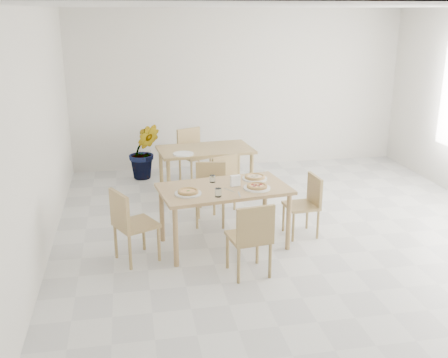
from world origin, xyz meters
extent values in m
plane|color=silver|center=(0.00, 0.00, 0.00)|extent=(7.00, 7.00, 0.00)
plane|color=white|center=(0.00, 0.00, 2.80)|extent=(7.00, 7.00, 0.00)
plane|color=silver|center=(0.00, 3.50, 1.40)|extent=(6.00, 0.00, 6.00)
plane|color=silver|center=(-3.00, 0.00, 1.40)|extent=(0.00, 7.00, 7.00)
cube|color=#A48354|center=(-0.92, 0.06, 0.73)|extent=(1.63, 1.07, 0.04)
cylinder|color=#A48354|center=(-1.55, -0.39, 0.35)|extent=(0.06, 0.06, 0.71)
cylinder|color=#A48354|center=(-0.19, -0.20, 0.35)|extent=(0.06, 0.06, 0.71)
cylinder|color=#A48354|center=(-1.65, 0.32, 0.35)|extent=(0.06, 0.06, 0.71)
cylinder|color=#A48354|center=(-0.29, 0.52, 0.35)|extent=(0.06, 0.06, 0.71)
cube|color=tan|center=(-0.79, -0.70, 0.43)|extent=(0.47, 0.47, 0.04)
cube|color=tan|center=(-0.76, -0.88, 0.65)|extent=(0.42, 0.10, 0.40)
cylinder|color=tan|center=(-0.64, -0.49, 0.20)|extent=(0.04, 0.04, 0.41)
cylinder|color=tan|center=(-0.99, -0.54, 0.20)|extent=(0.04, 0.04, 0.41)
cylinder|color=tan|center=(-0.59, -0.85, 0.20)|extent=(0.04, 0.04, 0.41)
cylinder|color=tan|center=(-0.94, -0.90, 0.20)|extent=(0.04, 0.04, 0.41)
cube|color=tan|center=(-0.97, 0.76, 0.41)|extent=(0.47, 0.47, 0.04)
cube|color=tan|center=(-0.94, 0.94, 0.62)|extent=(0.40, 0.12, 0.38)
cylinder|color=tan|center=(-1.18, 0.63, 0.20)|extent=(0.03, 0.03, 0.39)
cylinder|color=tan|center=(-0.84, 0.56, 0.20)|extent=(0.03, 0.03, 0.39)
cylinder|color=tan|center=(-1.11, 0.97, 0.20)|extent=(0.03, 0.03, 0.39)
cylinder|color=tan|center=(-0.77, 0.90, 0.20)|extent=(0.03, 0.03, 0.39)
cube|color=tan|center=(-1.97, -0.14, 0.44)|extent=(0.57, 0.57, 0.04)
cube|color=tan|center=(-2.15, -0.22, 0.66)|extent=(0.22, 0.40, 0.40)
cylinder|color=tan|center=(-1.73, -0.22, 0.21)|extent=(0.04, 0.04, 0.42)
cylinder|color=tan|center=(-1.89, 0.11, 0.21)|extent=(0.04, 0.04, 0.42)
cylinder|color=tan|center=(-2.06, -0.38, 0.21)|extent=(0.04, 0.04, 0.42)
cylinder|color=tan|center=(-2.22, -0.05, 0.21)|extent=(0.04, 0.04, 0.42)
cube|color=tan|center=(0.10, 0.18, 0.40)|extent=(0.42, 0.42, 0.04)
cube|color=tan|center=(0.27, 0.20, 0.60)|extent=(0.07, 0.39, 0.37)
cylinder|color=tan|center=(-0.08, 0.34, 0.19)|extent=(0.03, 0.03, 0.38)
cylinder|color=tan|center=(-0.05, 0.00, 0.19)|extent=(0.03, 0.03, 0.38)
cylinder|color=tan|center=(0.25, 0.36, 0.19)|extent=(0.03, 0.03, 0.38)
cylinder|color=tan|center=(0.28, 0.03, 0.19)|extent=(0.03, 0.03, 0.38)
cylinder|color=white|center=(-1.37, -0.10, 0.76)|extent=(0.31, 0.31, 0.02)
cylinder|color=white|center=(-0.48, 0.30, 0.76)|extent=(0.31, 0.31, 0.02)
cylinder|color=white|center=(-0.55, -0.06, 0.76)|extent=(0.32, 0.32, 0.02)
cylinder|color=tan|center=(-1.37, -0.10, 0.77)|extent=(0.30, 0.30, 0.01)
torus|color=tan|center=(-1.37, -0.10, 0.78)|extent=(0.30, 0.30, 0.03)
cylinder|color=orange|center=(-1.37, -0.10, 0.78)|extent=(0.23, 0.23, 0.01)
ellipsoid|color=#1C5814|center=(-1.37, -0.10, 0.79)|extent=(0.05, 0.03, 0.01)
cylinder|color=tan|center=(-0.48, 0.30, 0.77)|extent=(0.28, 0.28, 0.01)
torus|color=tan|center=(-0.48, 0.30, 0.78)|extent=(0.28, 0.28, 0.03)
cylinder|color=#F0E2C5|center=(-0.48, 0.30, 0.78)|extent=(0.21, 0.21, 0.01)
cylinder|color=tan|center=(-0.55, -0.06, 0.77)|extent=(0.27, 0.27, 0.01)
torus|color=tan|center=(-0.55, -0.06, 0.78)|extent=(0.27, 0.27, 0.03)
cylinder|color=orange|center=(-0.55, -0.06, 0.78)|extent=(0.20, 0.20, 0.01)
cylinder|color=white|center=(-1.02, 0.28, 0.79)|extent=(0.07, 0.07, 0.09)
cylinder|color=white|center=(-1.04, -0.25, 0.80)|extent=(0.07, 0.07, 0.10)
cube|color=silver|center=(-0.78, 0.06, 0.76)|extent=(0.14, 0.09, 0.01)
cube|color=white|center=(-0.78, 0.06, 0.83)|extent=(0.12, 0.07, 0.13)
cube|color=silver|center=(-0.88, -0.05, 0.75)|extent=(0.10, 0.16, 0.01)
cube|color=silver|center=(-0.79, -0.23, 0.75)|extent=(0.03, 0.18, 0.01)
cube|color=tan|center=(-0.86, 1.92, 0.73)|extent=(1.48, 0.94, 0.04)
cylinder|color=tan|center=(-1.47, 1.52, 0.35)|extent=(0.06, 0.06, 0.71)
cylinder|color=tan|center=(-0.20, 1.64, 0.35)|extent=(0.06, 0.06, 0.71)
cylinder|color=tan|center=(-1.53, 2.19, 0.35)|extent=(0.06, 0.06, 0.71)
cylinder|color=tan|center=(-0.26, 2.31, 0.35)|extent=(0.06, 0.06, 0.71)
cube|color=tan|center=(-0.79, 1.29, 0.42)|extent=(0.55, 0.55, 0.04)
cube|color=tan|center=(-0.71, 1.12, 0.64)|extent=(0.39, 0.21, 0.39)
cylinder|color=tan|center=(-0.70, 1.53, 0.20)|extent=(0.04, 0.04, 0.40)
cylinder|color=tan|center=(-1.02, 1.38, 0.20)|extent=(0.04, 0.04, 0.40)
cylinder|color=tan|center=(-0.55, 1.20, 0.20)|extent=(0.04, 0.04, 0.40)
cylinder|color=tan|center=(-0.87, 1.05, 0.20)|extent=(0.04, 0.04, 0.40)
cube|color=tan|center=(-0.93, 2.63, 0.44)|extent=(0.57, 0.57, 0.04)
cube|color=tan|center=(-1.01, 2.81, 0.67)|extent=(0.41, 0.22, 0.41)
cylinder|color=tan|center=(-1.02, 2.38, 0.21)|extent=(0.04, 0.04, 0.42)
cylinder|color=tan|center=(-0.69, 2.54, 0.21)|extent=(0.04, 0.04, 0.42)
cylinder|color=tan|center=(-1.18, 2.72, 0.21)|extent=(0.04, 0.04, 0.42)
cylinder|color=tan|center=(-0.84, 2.87, 0.21)|extent=(0.04, 0.04, 0.42)
cylinder|color=white|center=(-1.23, 1.63, 0.76)|extent=(0.30, 0.30, 0.02)
imported|color=#2F7122|center=(-1.75, 2.95, 0.48)|extent=(0.54, 0.44, 0.96)
camera|label=1|loc=(-2.00, -5.73, 2.76)|focal=42.00mm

